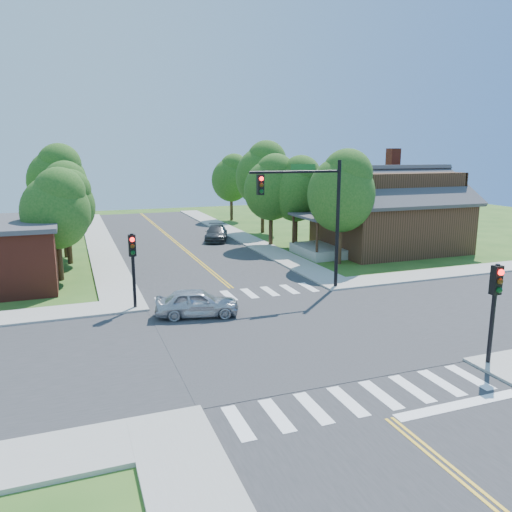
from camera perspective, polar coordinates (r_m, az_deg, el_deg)
name	(u,v)px	position (r m, az deg, el deg)	size (l,w,h in m)	color
ground	(285,333)	(21.69, 3.33, -8.82)	(100.00, 100.00, 0.00)	#2C571B
road_ns	(285,333)	(21.68, 3.33, -8.77)	(10.00, 90.00, 0.04)	#2D2D30
road_ew	(285,333)	(21.68, 3.33, -8.75)	(90.00, 10.00, 0.04)	#2D2D30
intersection_patch	(285,333)	(21.69, 3.33, -8.82)	(10.20, 10.20, 0.06)	#2D2D30
sidewalk_ne	(383,245)	(42.63, 14.30, 1.25)	(40.00, 40.00, 0.14)	#9E9B93
crosswalk_north	(239,294)	(27.16, -1.95, -4.40)	(8.85, 2.00, 0.01)	white
crosswalk_south	(364,398)	(16.68, 12.27, -15.55)	(8.85, 2.00, 0.01)	white
centerline	(285,332)	(21.67, 3.34, -8.70)	(0.30, 90.00, 0.01)	yellow
stop_bar	(459,406)	(17.14, 22.24, -15.59)	(4.60, 0.45, 0.09)	white
signal_mast_ne	(311,204)	(27.17, 6.28, 5.87)	(5.30, 0.42, 7.20)	black
signal_pole_se	(495,296)	(19.59, 25.66, -4.10)	(0.34, 0.42, 3.80)	black
signal_pole_nw	(133,257)	(24.77, -13.90, -0.11)	(0.34, 0.42, 3.80)	black
house_ne	(389,208)	(40.48, 14.98, 5.33)	(13.05, 8.80, 7.11)	#311F11
tree_e_a	(343,189)	(34.40, 9.88, 7.53)	(4.63, 4.40, 7.87)	#382314
tree_e_b	(297,187)	(40.34, 4.76, 7.83)	(4.35, 4.13, 7.39)	#382314
tree_e_c	(264,173)	(47.46, 0.88, 9.50)	(5.11, 4.86, 8.69)	#382314
tree_e_d	(232,177)	(56.32, -2.76, 9.02)	(4.38, 4.16, 7.45)	#382314
tree_w_a	(57,207)	(31.74, -21.80, 5.22)	(3.99, 3.80, 6.79)	#382314
tree_w_b	(63,195)	(38.79, -21.17, 6.56)	(4.14, 3.93, 7.03)	#382314
tree_w_c	(58,177)	(46.43, -21.72, 8.35)	(4.92, 4.67, 8.37)	#382314
tree_w_d	(63,186)	(55.36, -21.22, 7.48)	(3.76, 3.57, 6.39)	#382314
tree_house	(272,186)	(40.63, 1.87, 8.01)	(4.43, 4.20, 7.52)	#382314
tree_bldg	(67,202)	(36.40, -20.78, 5.76)	(3.83, 3.64, 6.52)	#382314
car_silver	(197,303)	(23.67, -6.75, -5.40)	(4.15, 2.39, 1.33)	silver
car_dgrey	(216,234)	(43.58, -4.57, 2.58)	(3.18, 4.82, 1.30)	#323538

